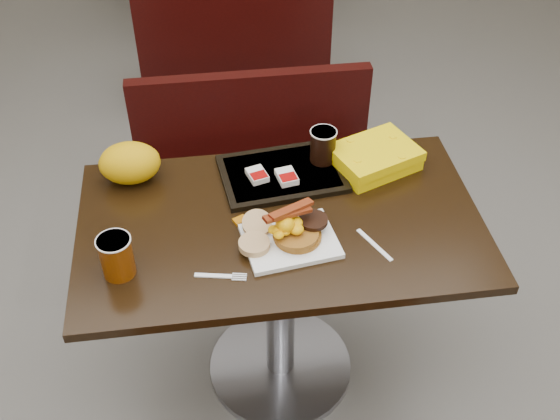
{
  "coord_description": "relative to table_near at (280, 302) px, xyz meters",
  "views": [
    {
      "loc": [
        -0.2,
        -1.45,
        2.1
      ],
      "look_at": [
        -0.01,
        -0.03,
        0.82
      ],
      "focal_mm": 42.97,
      "sensor_mm": 36.0,
      "label": 1
    }
  ],
  "objects": [
    {
      "name": "condiment_syrup",
      "position": [
        -0.12,
        0.01,
        0.38
      ],
      "size": [
        0.05,
        0.04,
        0.01
      ],
      "primitive_type": "cube",
      "rotation": [
        0.0,
        0.0,
        0.45
      ],
      "color": "#AE5F07",
      "rests_on": "table_near"
    },
    {
      "name": "tray",
      "position": [
        0.03,
        0.21,
        0.38
      ],
      "size": [
        0.41,
        0.31,
        0.02
      ],
      "primitive_type": "cube",
      "rotation": [
        0.0,
        0.0,
        0.11
      ],
      "color": "black",
      "rests_on": "table_near"
    },
    {
      "name": "table_near",
      "position": [
        0.0,
        0.0,
        0.0
      ],
      "size": [
        1.2,
        0.7,
        0.75
      ],
      "primitive_type": null,
      "color": "black",
      "rests_on": "floor"
    },
    {
      "name": "muffin_bottom",
      "position": [
        -0.09,
        -0.12,
        0.4
      ],
      "size": [
        0.1,
        0.1,
        0.02
      ],
      "primitive_type": "cylinder",
      "rotation": [
        0.0,
        0.0,
        -0.14
      ],
      "color": "tan",
      "rests_on": "platter"
    },
    {
      "name": "clamshell",
      "position": [
        0.34,
        0.22,
        0.41
      ],
      "size": [
        0.31,
        0.28,
        0.07
      ],
      "primitive_type": "cube",
      "rotation": [
        0.0,
        0.0,
        0.38
      ],
      "color": "yellow",
      "rests_on": "table_near"
    },
    {
      "name": "paper_bag",
      "position": [
        -0.44,
        0.25,
        0.44
      ],
      "size": [
        0.2,
        0.15,
        0.13
      ],
      "primitive_type": "ellipsoid",
      "rotation": [
        0.0,
        0.0,
        0.04
      ],
      "color": "#E09F07",
      "rests_on": "table_near"
    },
    {
      "name": "coffee_cup_near",
      "position": [
        -0.46,
        -0.15,
        0.44
      ],
      "size": [
        0.09,
        0.09,
        0.12
      ],
      "primitive_type": "cylinder",
      "rotation": [
        0.0,
        0.0,
        -0.02
      ],
      "color": "#983F05",
      "rests_on": "table_near"
    },
    {
      "name": "scrambled_eggs",
      "position": [
        0.0,
        -0.1,
        0.44
      ],
      "size": [
        0.11,
        0.1,
        0.05
      ],
      "primitive_type": "ellipsoid",
      "rotation": [
        0.0,
        0.0,
        0.3
      ],
      "color": "#EAAE04",
      "rests_on": "pancake_stack"
    },
    {
      "name": "coffee_cup_far",
      "position": [
        0.17,
        0.25,
        0.45
      ],
      "size": [
        0.1,
        0.1,
        0.11
      ],
      "primitive_type": "cylinder",
      "rotation": [
        0.0,
        0.0,
        -0.19
      ],
      "color": "black",
      "rests_on": "tray"
    },
    {
      "name": "muffin_top",
      "position": [
        -0.07,
        -0.05,
        0.41
      ],
      "size": [
        0.09,
        0.1,
        0.05
      ],
      "primitive_type": "cylinder",
      "rotation": [
        0.38,
        0.0,
        -0.1
      ],
      "color": "tan",
      "rests_on": "platter"
    },
    {
      "name": "fork",
      "position": [
        -0.21,
        -0.2,
        0.38
      ],
      "size": [
        0.15,
        0.05,
        0.0
      ],
      "primitive_type": null,
      "rotation": [
        0.0,
        0.0,
        -0.2
      ],
      "color": "white",
      "rests_on": "table_near"
    },
    {
      "name": "hashbrown_sleeve_right",
      "position": [
        0.04,
        0.17,
        0.4
      ],
      "size": [
        0.07,
        0.09,
        0.02
      ],
      "primitive_type": "cube",
      "rotation": [
        0.0,
        0.0,
        0.19
      ],
      "color": "silver",
      "rests_on": "tray"
    },
    {
      "name": "bacon_strips",
      "position": [
        0.01,
        -0.08,
        0.47
      ],
      "size": [
        0.16,
        0.12,
        0.01
      ],
      "primitive_type": null,
      "rotation": [
        0.0,
        0.0,
        0.38
      ],
      "color": "#4F0E05",
      "rests_on": "scrambled_eggs"
    },
    {
      "name": "condiment_ketchup",
      "position": [
        -0.02,
        -0.02,
        0.38
      ],
      "size": [
        0.05,
        0.04,
        0.01
      ],
      "primitive_type": "cube",
      "rotation": [
        0.0,
        0.0,
        0.23
      ],
      "color": "#8C0504",
      "rests_on": "table_near"
    },
    {
      "name": "floor",
      "position": [
        0.0,
        0.0,
        -0.38
      ],
      "size": [
        6.0,
        7.0,
        0.01
      ],
      "primitive_type": "cube",
      "color": "slate",
      "rests_on": "ground"
    },
    {
      "name": "bench_far_s",
      "position": [
        0.0,
        1.9,
        -0.02
      ],
      "size": [
        1.0,
        0.46,
        0.72
      ],
      "primitive_type": null,
      "color": "black",
      "rests_on": "floor"
    },
    {
      "name": "bench_near_n",
      "position": [
        0.0,
        0.7,
        -0.02
      ],
      "size": [
        1.0,
        0.46,
        0.72
      ],
      "primitive_type": null,
      "color": "black",
      "rests_on": "floor"
    },
    {
      "name": "hashbrown_sleeve_left",
      "position": [
        -0.05,
        0.19,
        0.4
      ],
      "size": [
        0.07,
        0.09,
        0.02
      ],
      "primitive_type": "cube",
      "rotation": [
        0.0,
        0.0,
        0.29
      ],
      "color": "silver",
      "rests_on": "tray"
    },
    {
      "name": "platter",
      "position": [
        0.01,
        -0.1,
        0.38
      ],
      "size": [
        0.29,
        0.24,
        0.02
      ],
      "primitive_type": "cube",
      "rotation": [
        0.0,
        0.0,
        0.14
      ],
      "color": "white",
      "rests_on": "table_near"
    },
    {
      "name": "pancake_stack",
      "position": [
        0.04,
        -0.1,
        0.4
      ],
      "size": [
        0.15,
        0.15,
        0.03
      ],
      "primitive_type": "cylinder",
      "rotation": [
        0.0,
        0.0,
        -0.1
      ],
      "color": "#8E5717",
      "rests_on": "platter"
    },
    {
      "name": "sausage_patty",
      "position": [
        0.09,
        -0.07,
        0.43
      ],
      "size": [
        0.09,
        0.09,
        0.01
      ],
      "primitive_type": "cylinder",
      "rotation": [
        0.0,
        0.0,
        0.0
      ],
      "color": "black",
      "rests_on": "pancake_stack"
    },
    {
      "name": "knife",
      "position": [
        0.25,
        -0.14,
        0.38
      ],
      "size": [
        0.08,
        0.14,
        0.0
      ],
      "primitive_type": "cube",
      "rotation": [
        0.0,
        0.0,
        -1.12
      ],
      "color": "white",
      "rests_on": "table_near"
    }
  ]
}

